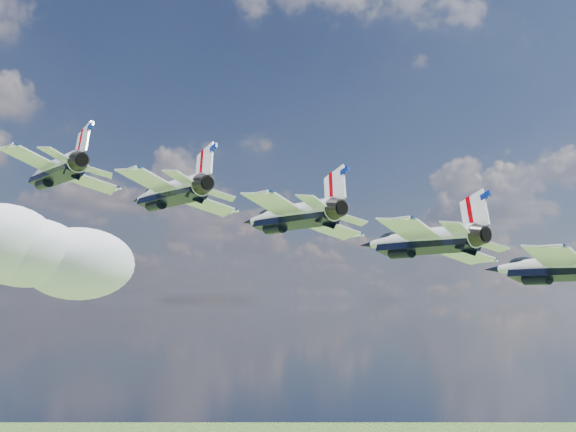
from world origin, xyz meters
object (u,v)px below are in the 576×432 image
jet_0 (53,171)px  jet_2 (288,216)px  jet_1 (167,193)px  jet_4 (555,267)px  jet_3 (417,241)px

jet_0 → jet_2: size_ratio=1.00×
jet_1 → jet_4: size_ratio=1.00×
jet_3 → jet_4: (8.86, -8.42, -2.53)m
jet_1 → jet_3: jet_1 is taller
jet_0 → jet_3: jet_0 is taller
jet_1 → jet_2: bearing=-44.9°
jet_2 → jet_3: bearing=-44.9°
jet_1 → jet_2: size_ratio=1.00×
jet_2 → jet_3: 12.48m
jet_1 → jet_3: size_ratio=1.00×
jet_0 → jet_1: bearing=-44.9°
jet_0 → jet_2: bearing=-44.9°
jet_3 → jet_4: size_ratio=1.00×
jet_0 → jet_3: bearing=-44.9°
jet_2 → jet_3: size_ratio=1.00×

